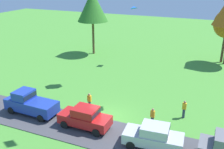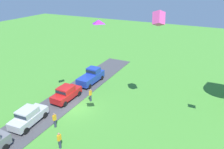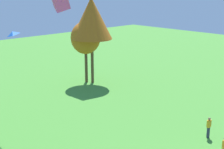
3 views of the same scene
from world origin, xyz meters
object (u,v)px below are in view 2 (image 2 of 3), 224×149
Objects in this scene: person_beside_suv at (59,140)px; kite_box_near_flag at (159,18)px; car_pickup_mid_row at (91,76)px; person_on_lawn at (91,95)px; car_sedan_near_entrance at (28,116)px; person_watching_sky at (55,120)px; kite_diamond_low_drifter at (99,22)px; car_sedan_far_end at (66,93)px.

person_beside_suv is 15.05m from kite_box_near_flag.
car_pickup_mid_row reaches higher than person_on_lawn.
person_watching_sky is at bearing 106.60° from car_sedan_near_entrance.
person_beside_suv is 1.76× the size of kite_diamond_low_drifter.
person_watching_sky is at bearing -132.38° from person_beside_suv.
car_sedan_near_entrance is at bearing -73.40° from person_watching_sky.
kite_box_near_flag is (-1.20, 7.65, 9.98)m from person_on_lawn.
person_watching_sky is 1.00× the size of person_on_lawn.
car_pickup_mid_row is 14.72m from kite_box_near_flag.
car_pickup_mid_row is 5.89m from car_sedan_far_end.
person_beside_suv is (1.40, 5.32, -0.16)m from car_sedan_near_entrance.
person_watching_sky is (11.02, 2.31, -0.23)m from car_pickup_mid_row.
car_sedan_near_entrance is at bearing -104.76° from person_beside_suv.
kite_diamond_low_drifter reaches higher than person_on_lawn.
car_pickup_mid_row is 5.51m from person_on_lawn.
person_beside_suv is (7.39, 4.92, -0.16)m from car_sedan_far_end.
car_sedan_near_entrance is (11.87, -0.54, -0.07)m from car_pickup_mid_row.
car_pickup_mid_row is 2.95× the size of person_watching_sky.
kite_box_near_flag reaches higher than car_pickup_mid_row.
person_watching_sky is 1.00× the size of person_beside_suv.
kite_box_near_flag is at bearing 149.78° from person_beside_suv.
car_pickup_mid_row is at bearing -144.30° from kite_diamond_low_drifter.
kite_box_near_flag is at bearing 132.60° from person_watching_sky.
kite_diamond_low_drifter is at bearing 90.83° from person_watching_sky.
kite_box_near_flag is (-2.34, 10.59, 9.82)m from car_sedan_far_end.
car_sedan_near_entrance is 2.65× the size of person_beside_suv.
person_beside_suv is at bearing -30.22° from kite_box_near_flag.
car_sedan_near_entrance is 16.93m from kite_box_near_flag.
kite_diamond_low_drifter reaches higher than car_sedan_near_entrance.
kite_box_near_flag is at bearing 98.93° from person_on_lawn.
car_pickup_mid_row is 2.95× the size of person_on_lawn.
car_pickup_mid_row is 16.99m from kite_diamond_low_drifter.
person_on_lawn is 1.76× the size of kite_diamond_low_drifter.
car_pickup_mid_row reaches higher than car_sedan_near_entrance.
car_sedan_far_end is 0.98× the size of car_sedan_near_entrance.
car_sedan_near_entrance reaches higher than person_beside_suv.
car_sedan_near_entrance is at bearing -25.08° from person_on_lawn.
car_sedan_far_end is at bearing 176.22° from car_sedan_near_entrance.
car_pickup_mid_row is at bearing -108.72° from kite_box_near_flag.
car_pickup_mid_row is at bearing 178.56° from car_sedan_far_end.
kite_box_near_flag is (-8.33, 10.99, 9.82)m from car_sedan_near_entrance.
car_sedan_far_end is at bearing -146.33° from person_beside_suv.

